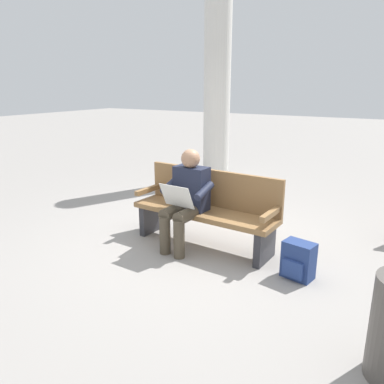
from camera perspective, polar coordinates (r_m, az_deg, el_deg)
name	(u,v)px	position (r m, az deg, el deg)	size (l,w,h in m)	color
ground_plane	(203,245)	(4.68, 1.70, -7.95)	(40.00, 40.00, 0.00)	gray
bench_near	(207,208)	(4.57, 2.22, -2.38)	(1.82, 0.58, 0.90)	olive
person_seated	(186,197)	(4.41, -0.88, -0.77)	(0.59, 0.59, 1.18)	#1E2338
backpack	(298,261)	(4.00, 15.71, -9.93)	(0.34, 0.28, 0.38)	navy
support_pillar	(217,82)	(7.56, 3.82, 16.29)	(0.52, 0.52, 3.89)	silver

